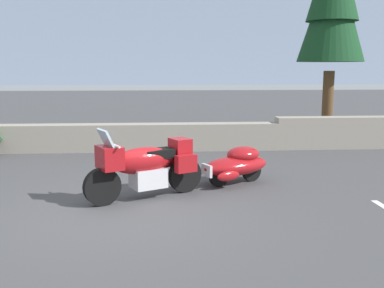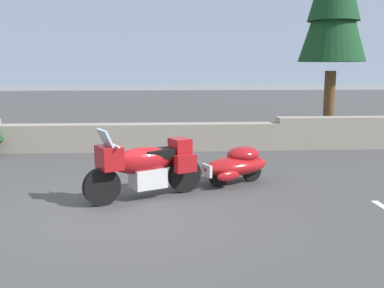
% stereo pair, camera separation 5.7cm
% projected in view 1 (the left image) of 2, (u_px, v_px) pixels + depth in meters
% --- Properties ---
extents(ground_plane, '(80.00, 80.00, 0.00)m').
position_uv_depth(ground_plane, '(123.00, 211.00, 7.44)').
color(ground_plane, '#424244').
extents(stone_guard_wall, '(24.00, 0.65, 0.93)m').
position_uv_depth(stone_guard_wall, '(130.00, 135.00, 12.81)').
color(stone_guard_wall, gray).
rests_on(stone_guard_wall, ground).
extents(distant_ridgeline, '(240.00, 80.00, 16.00)m').
position_uv_depth(distant_ridgeline, '(158.00, 42.00, 100.06)').
color(distant_ridgeline, '#8C9EB7').
rests_on(distant_ridgeline, ground).
extents(touring_motorcycle, '(2.12, 1.36, 1.33)m').
position_uv_depth(touring_motorcycle, '(145.00, 165.00, 8.07)').
color(touring_motorcycle, black).
rests_on(touring_motorcycle, ground).
extents(car_shaped_trailer, '(2.13, 1.32, 0.76)m').
position_uv_depth(car_shaped_trailer, '(236.00, 164.00, 9.15)').
color(car_shaped_trailer, black).
rests_on(car_shaped_trailer, ground).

